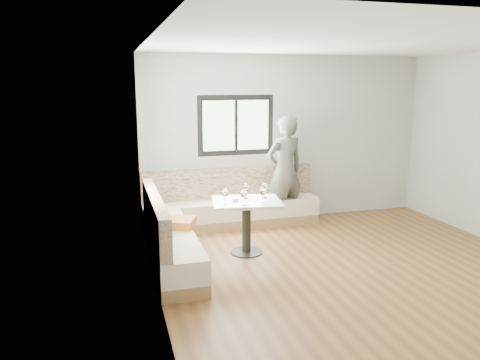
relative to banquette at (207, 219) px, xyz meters
name	(u,v)px	position (x,y,z in m)	size (l,w,h in m)	color
room	(352,160)	(1.51, -1.55, 1.08)	(5.01, 5.01, 2.81)	brown
banquette	(207,219)	(0.00, 0.00, 0.00)	(2.90, 2.80, 0.95)	#9C764B
table	(246,214)	(0.42, -0.65, 0.24)	(1.02, 0.85, 0.76)	black
person	(285,171)	(1.43, 0.51, 0.58)	(0.67, 0.44, 1.83)	#50524B
olive_ramekin	(236,199)	(0.27, -0.63, 0.45)	(0.10, 0.10, 0.04)	white
wine_glass_a	(225,193)	(0.10, -0.74, 0.58)	(0.10, 0.10, 0.22)	white
wine_glass_b	(244,194)	(0.32, -0.86, 0.58)	(0.10, 0.10, 0.22)	white
wine_glass_c	(263,192)	(0.60, -0.81, 0.58)	(0.10, 0.10, 0.22)	white
wine_glass_d	(246,188)	(0.45, -0.54, 0.58)	(0.10, 0.10, 0.22)	white
wine_glass_e	(265,187)	(0.71, -0.58, 0.58)	(0.10, 0.10, 0.22)	white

